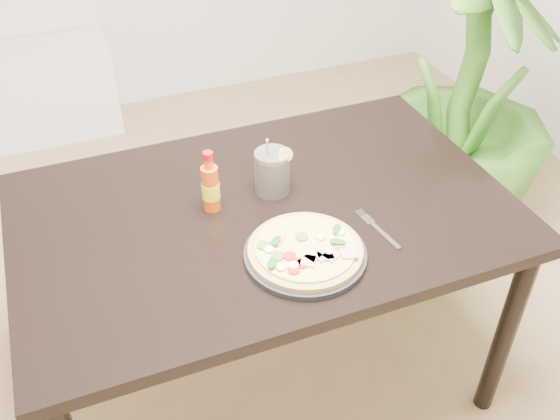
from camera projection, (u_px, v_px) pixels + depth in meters
name	position (u px, v px, depth m)	size (l,w,h in m)	color
floor	(256.00, 393.00, 2.17)	(4.50, 4.50, 0.00)	#9E7A51
dining_table	(265.00, 230.00, 1.82)	(1.40, 0.90, 0.75)	black
plate	(305.00, 254.00, 1.61)	(0.32, 0.32, 0.02)	black
pizza	(306.00, 250.00, 1.59)	(0.30, 0.30, 0.03)	tan
hot_sauce_bottle	(211.00, 187.00, 1.72)	(0.05, 0.05, 0.19)	#DF4A0D
cola_cup	(272.00, 173.00, 1.80)	(0.11, 0.10, 0.19)	black
fork	(376.00, 228.00, 1.70)	(0.04, 0.19, 0.00)	silver
houseplant	(467.00, 96.00, 2.49)	(0.73, 0.73, 1.31)	#336A1C
plant_pot	(445.00, 204.00, 2.83)	(0.28, 0.28, 0.22)	brown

